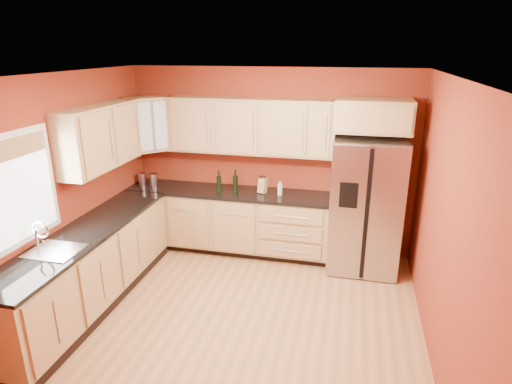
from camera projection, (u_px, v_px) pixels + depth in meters
floor at (233, 323)px, 4.66m from camera, size 4.00×4.00×0.00m
ceiling at (228, 77)px, 3.82m from camera, size 4.00×4.00×0.00m
wall_back at (270, 162)px, 6.08m from camera, size 4.00×0.04×2.60m
wall_front at (131, 340)px, 2.39m from camera, size 4.00×0.04×2.60m
wall_left at (55, 197)px, 4.66m from camera, size 0.04×4.00×2.60m
wall_right at (446, 231)px, 3.81m from camera, size 0.04×4.00×2.60m
base_cabinets_back at (228, 222)px, 6.20m from camera, size 2.90×0.60×0.88m
base_cabinets_left at (89, 270)px, 4.88m from camera, size 0.60×2.80×0.88m
countertop_back at (228, 192)px, 6.04m from camera, size 2.90×0.62×0.04m
countertop_left at (85, 233)px, 4.73m from camera, size 0.62×2.80×0.04m
upper_cabinets_back at (250, 126)px, 5.81m from camera, size 2.30×0.33×0.75m
upper_cabinets_left at (100, 137)px, 5.13m from camera, size 0.33×1.35×0.75m
corner_upper_cabinet at (149, 124)px, 5.96m from camera, size 0.67×0.67×0.75m
over_fridge_cabinet at (373, 115)px, 5.27m from camera, size 0.92×0.60×0.40m
refrigerator at (366, 205)px, 5.58m from camera, size 0.90×0.75×1.78m
window at (19, 189)px, 4.12m from camera, size 0.03×0.90×1.00m
sink_faucet at (53, 238)px, 4.21m from camera, size 0.50×0.42×0.30m
canister_left at (154, 180)px, 6.23m from camera, size 0.15×0.15×0.18m
canister_right at (142, 179)px, 6.28m from camera, size 0.13×0.13×0.18m
wine_bottle_a at (219, 181)px, 5.96m from camera, size 0.07×0.07×0.30m
wine_bottle_b at (235, 181)px, 5.95m from camera, size 0.09×0.09×0.32m
knife_block at (263, 186)px, 5.93m from camera, size 0.13×0.12×0.21m
soap_dispenser at (280, 188)px, 5.84m from camera, size 0.08×0.08×0.19m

